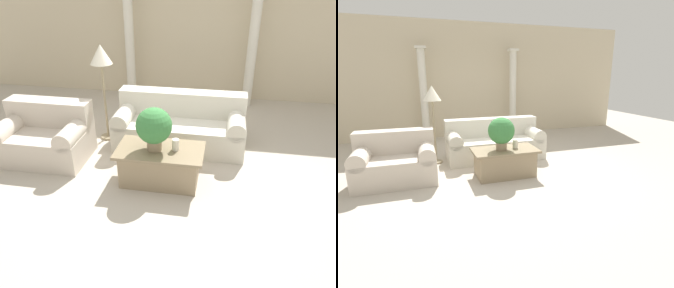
# 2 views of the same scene
# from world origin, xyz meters

# --- Properties ---
(ground_plane) EXTENTS (16.00, 16.00, 0.00)m
(ground_plane) POSITION_xyz_m (0.00, 0.00, 0.00)
(ground_plane) COLOR #BCB2A3
(wall_back) EXTENTS (10.00, 0.06, 3.20)m
(wall_back) POSITION_xyz_m (0.00, 3.17, 1.60)
(wall_back) COLOR beige
(wall_back) RESTS_ON ground_plane
(sofa_long) EXTENTS (2.05, 0.87, 0.84)m
(sofa_long) POSITION_xyz_m (0.13, 0.77, 0.34)
(sofa_long) COLOR beige
(sofa_long) RESTS_ON ground_plane
(loveseat) EXTENTS (1.30, 0.87, 0.84)m
(loveseat) POSITION_xyz_m (-1.82, 0.03, 0.35)
(loveseat) COLOR beige
(loveseat) RESTS_ON ground_plane
(coffee_table) EXTENTS (1.15, 0.66, 0.49)m
(coffee_table) POSITION_xyz_m (0.02, -0.32, 0.25)
(coffee_table) COLOR #998466
(coffee_table) RESTS_ON ground_plane
(potted_plant) EXTENTS (0.47, 0.47, 0.58)m
(potted_plant) POSITION_xyz_m (-0.05, -0.34, 0.82)
(potted_plant) COLOR #937F60
(potted_plant) RESTS_ON coffee_table
(pillar_candle) EXTENTS (0.09, 0.09, 0.15)m
(pillar_candle) POSITION_xyz_m (0.22, -0.30, 0.57)
(pillar_candle) COLOR silver
(pillar_candle) RESTS_ON coffee_table
(floor_lamp) EXTENTS (0.34, 0.34, 1.57)m
(floor_lamp) POSITION_xyz_m (-1.12, 0.80, 1.32)
(floor_lamp) COLOR gray
(floor_lamp) RESTS_ON ground_plane
(column_left) EXTENTS (0.27, 0.27, 2.48)m
(column_left) POSITION_xyz_m (-1.23, 2.77, 1.27)
(column_left) COLOR silver
(column_left) RESTS_ON ground_plane
(column_right) EXTENTS (0.27, 0.27, 2.48)m
(column_right) POSITION_xyz_m (1.27, 2.77, 1.27)
(column_right) COLOR silver
(column_right) RESTS_ON ground_plane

